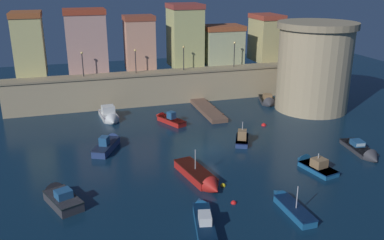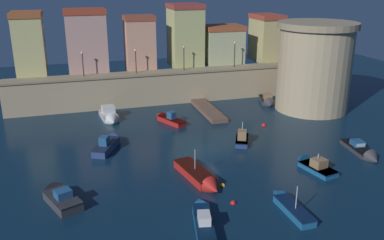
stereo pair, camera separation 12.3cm
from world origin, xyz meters
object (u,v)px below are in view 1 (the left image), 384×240
at_px(moored_boat_7, 203,218).
at_px(moored_boat_10, 242,137).
at_px(moored_boat_3, 201,177).
at_px(moored_boat_8, 168,119).
at_px(moored_boat_0, 289,205).
at_px(mooring_buoy_1, 223,186).
at_px(fortress_tower, 314,66).
at_px(moored_boat_9, 364,152).
at_px(quay_lamp_0, 82,60).
at_px(quay_lamp_2, 184,54).
at_px(moored_boat_2, 60,196).
at_px(moored_boat_6, 109,143).
at_px(moored_boat_4, 110,116).
at_px(mooring_buoy_0, 264,126).
at_px(moored_boat_5, 312,164).
at_px(quay_lamp_3, 234,50).
at_px(mooring_buoy_2, 234,203).
at_px(quay_lamp_1, 135,57).
at_px(moored_boat_1, 268,101).

xyz_separation_m(moored_boat_7, moored_boat_10, (9.17, 14.27, -0.00)).
xyz_separation_m(moored_boat_3, moored_boat_8, (0.96, 16.50, -0.02)).
xyz_separation_m(moored_boat_0, moored_boat_3, (-5.26, 6.30, 0.09)).
bearing_deg(mooring_buoy_1, moored_boat_0, -53.72).
height_order(fortress_tower, moored_boat_0, fortress_tower).
distance_m(fortress_tower, moored_boat_7, 32.54).
xyz_separation_m(moored_boat_0, moored_boat_8, (-4.30, 22.80, 0.07)).
xyz_separation_m(moored_boat_9, moored_boat_10, (-10.51, 6.98, 0.16)).
height_order(moored_boat_0, moored_boat_7, moored_boat_0).
distance_m(quay_lamp_0, quay_lamp_2, 13.90).
xyz_separation_m(fortress_tower, quay_lamp_0, (-29.42, 8.76, 0.86)).
distance_m(quay_lamp_2, moored_boat_8, 11.49).
bearing_deg(moored_boat_2, moored_boat_6, -48.44).
height_order(moored_boat_6, moored_boat_7, moored_boat_6).
height_order(moored_boat_2, moored_boat_4, moored_boat_4).
bearing_deg(moored_boat_4, moored_boat_10, 43.86).
bearing_deg(quay_lamp_2, mooring_buoy_0, -63.85).
xyz_separation_m(moored_boat_0, moored_boat_7, (-7.11, -0.14, 0.12)).
bearing_deg(moored_boat_9, moored_boat_10, -116.65).
relative_size(fortress_tower, mooring_buoy_0, 19.49).
xyz_separation_m(moored_boat_7, mooring_buoy_0, (13.72, 18.19, -0.45)).
bearing_deg(mooring_buoy_1, moored_boat_5, 6.03).
bearing_deg(moored_boat_2, quay_lamp_3, -67.60).
xyz_separation_m(mooring_buoy_1, mooring_buoy_2, (-0.22, -3.00, 0.00)).
height_order(quay_lamp_2, moored_boat_8, quay_lamp_2).
relative_size(quay_lamp_0, mooring_buoy_1, 6.89).
height_order(quay_lamp_1, moored_boat_4, quay_lamp_1).
bearing_deg(mooring_buoy_0, moored_boat_1, 60.78).
xyz_separation_m(quay_lamp_2, moored_boat_4, (-11.33, -5.60, -6.34)).
xyz_separation_m(moored_boat_6, mooring_buoy_0, (18.86, 1.56, -0.49)).
bearing_deg(moored_boat_5, moored_boat_8, 18.48).
relative_size(quay_lamp_0, quay_lamp_2, 0.96).
bearing_deg(moored_boat_7, fortress_tower, -33.47).
height_order(moored_boat_5, moored_boat_8, moored_boat_5).
xyz_separation_m(moored_boat_4, moored_boat_10, (13.23, -11.46, -0.06)).
xyz_separation_m(moored_boat_3, moored_boat_6, (-6.99, 10.20, 0.06)).
relative_size(quay_lamp_3, mooring_buoy_1, 7.70).
bearing_deg(fortress_tower, moored_boat_2, -153.78).
relative_size(moored_boat_3, mooring_buoy_2, 14.96).
xyz_separation_m(quay_lamp_1, mooring_buoy_2, (2.83, -29.24, -6.77)).
height_order(moored_boat_2, mooring_buoy_2, moored_boat_2).
bearing_deg(mooring_buoy_2, mooring_buoy_0, 56.97).
relative_size(fortress_tower, moored_boat_3, 1.68).
height_order(moored_boat_0, moored_boat_8, moored_boat_0).
xyz_separation_m(quay_lamp_1, moored_boat_9, (19.25, -24.04, -6.47)).
xyz_separation_m(quay_lamp_0, moored_boat_1, (24.97, -4.89, -6.39)).
relative_size(quay_lamp_2, mooring_buoy_1, 7.19).
distance_m(moored_boat_6, moored_boat_8, 10.15).
height_order(quay_lamp_0, moored_boat_2, quay_lamp_0).
bearing_deg(quay_lamp_1, moored_boat_0, -77.90).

